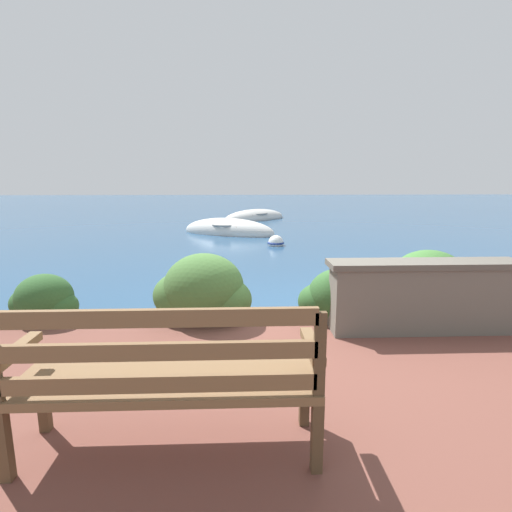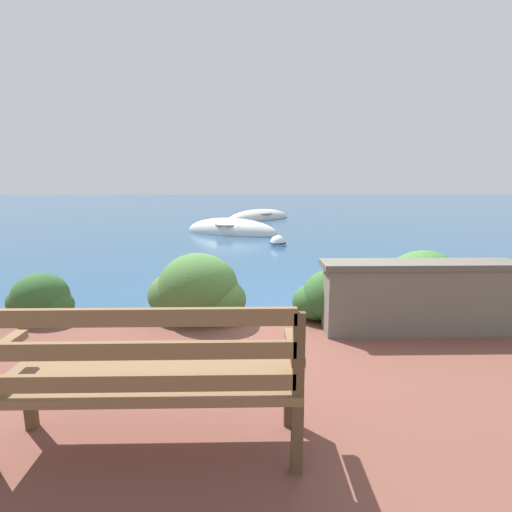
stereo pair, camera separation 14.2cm
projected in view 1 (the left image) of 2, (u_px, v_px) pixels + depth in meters
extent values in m
plane|color=navy|center=(313.00, 327.00, 4.85)|extent=(80.00, 80.00, 0.00)
cube|color=brown|center=(43.00, 401.00, 2.47)|extent=(0.06, 0.06, 0.40)
cube|color=brown|center=(304.00, 395.00, 2.53)|extent=(0.06, 0.06, 0.40)
cube|color=brown|center=(4.00, 446.00, 2.06)|extent=(0.06, 0.06, 0.40)
cube|color=brown|center=(317.00, 438.00, 2.12)|extent=(0.06, 0.06, 0.40)
cube|color=brown|center=(168.00, 382.00, 2.25)|extent=(1.69, 0.48, 0.05)
cube|color=brown|center=(160.00, 384.00, 2.03)|extent=(1.60, 0.04, 0.09)
cube|color=brown|center=(158.00, 351.00, 1.99)|extent=(1.60, 0.04, 0.09)
cube|color=brown|center=(157.00, 318.00, 1.96)|extent=(1.60, 0.04, 0.09)
cube|color=brown|center=(320.00, 354.00, 2.03)|extent=(0.06, 0.04, 0.45)
cube|color=brown|center=(17.00, 350.00, 2.18)|extent=(0.07, 0.43, 0.05)
cube|color=brown|center=(312.00, 346.00, 2.24)|extent=(0.07, 0.43, 0.05)
cube|color=#666056|center=(423.00, 299.00, 4.09)|extent=(1.87, 0.35, 0.68)
cube|color=#565249|center=(426.00, 264.00, 4.02)|extent=(1.97, 0.39, 0.06)
ellipsoid|color=#2D5628|center=(44.00, 298.00, 4.40)|extent=(0.62, 0.56, 0.53)
ellipsoid|color=#2D5628|center=(32.00, 303.00, 4.45)|extent=(0.46, 0.42, 0.37)
ellipsoid|color=#2D5628|center=(58.00, 306.00, 4.39)|extent=(0.43, 0.39, 0.34)
ellipsoid|color=#426B33|center=(204.00, 287.00, 4.40)|extent=(0.88, 0.80, 0.75)
ellipsoid|color=#426B33|center=(183.00, 295.00, 4.48)|extent=(0.66, 0.60, 0.53)
ellipsoid|color=#426B33|center=(224.00, 300.00, 4.39)|extent=(0.62, 0.56, 0.49)
ellipsoid|color=#2D5628|center=(339.00, 295.00, 4.40)|extent=(0.69, 0.62, 0.58)
ellipsoid|color=#2D5628|center=(321.00, 301.00, 4.46)|extent=(0.51, 0.46, 0.41)
ellipsoid|color=#2D5628|center=(355.00, 305.00, 4.39)|extent=(0.48, 0.43, 0.38)
ellipsoid|color=#38662D|center=(428.00, 284.00, 4.49)|extent=(0.91, 0.82, 0.77)
ellipsoid|color=#38662D|center=(403.00, 292.00, 4.57)|extent=(0.68, 0.61, 0.55)
ellipsoid|color=#38662D|center=(449.00, 297.00, 4.48)|extent=(0.64, 0.57, 0.50)
ellipsoid|color=silver|center=(228.00, 232.00, 13.00)|extent=(3.39, 2.50, 0.90)
torus|color=gray|center=(228.00, 224.00, 12.96)|extent=(1.54, 1.54, 0.07)
cube|color=#846647|center=(242.00, 226.00, 12.76)|extent=(0.52, 0.86, 0.04)
cube|color=#846647|center=(218.00, 224.00, 13.13)|extent=(0.52, 0.86, 0.04)
ellipsoid|color=silver|center=(255.00, 218.00, 17.46)|extent=(3.24, 2.97, 0.80)
torus|color=gray|center=(255.00, 213.00, 17.42)|extent=(1.60, 1.60, 0.07)
cube|color=#846647|center=(246.00, 215.00, 17.10)|extent=(0.67, 0.77, 0.04)
cube|color=#846647|center=(262.00, 213.00, 17.69)|extent=(0.67, 0.77, 0.04)
sphere|color=white|center=(276.00, 243.00, 10.73)|extent=(0.41, 0.41, 0.41)
torus|color=navy|center=(276.00, 243.00, 10.73)|extent=(0.45, 0.45, 0.05)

